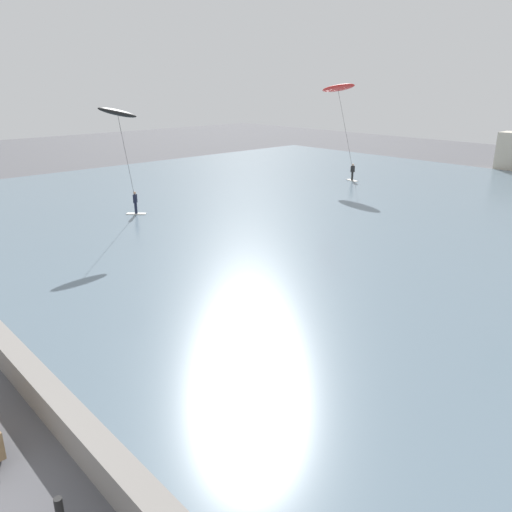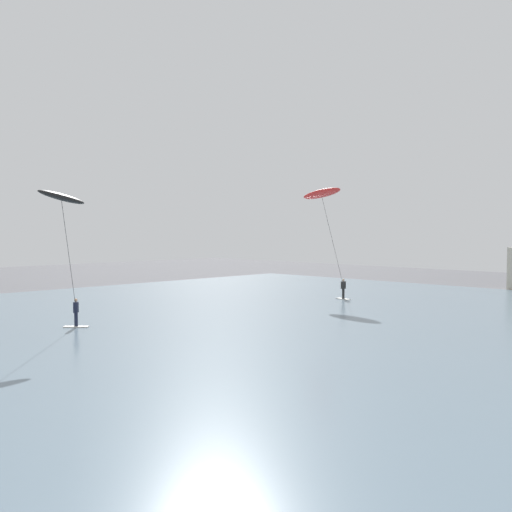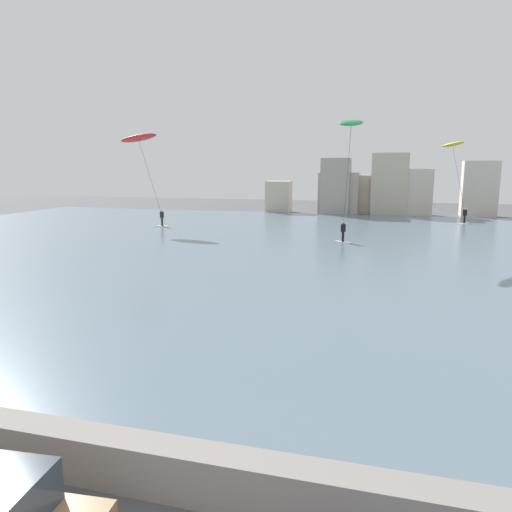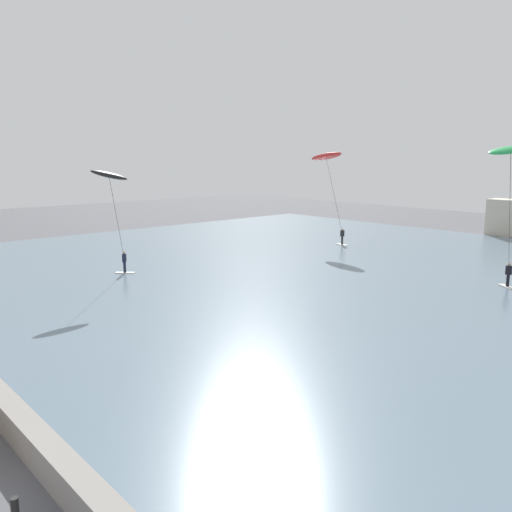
{
  "view_description": "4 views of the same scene",
  "coord_description": "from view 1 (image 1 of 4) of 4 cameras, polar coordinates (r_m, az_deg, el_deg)",
  "views": [
    {
      "loc": [
        11.29,
        -0.28,
        9.16
      ],
      "look_at": [
        -1.87,
        11.81,
        2.98
      ],
      "focal_mm": 35.5,
      "sensor_mm": 36.0,
      "label": 1
    },
    {
      "loc": [
        10.75,
        0.02,
        5.67
      ],
      "look_at": [
        -3.5,
        14.52,
        4.79
      ],
      "focal_mm": 42.64,
      "sensor_mm": 36.0,
      "label": 2
    },
    {
      "loc": [
        3.32,
        -3.56,
        6.02
      ],
      "look_at": [
        -1.25,
        12.98,
        2.78
      ],
      "focal_mm": 33.74,
      "sensor_mm": 36.0,
      "label": 3
    },
    {
      "loc": [
        13.89,
        -0.76,
        8.47
      ],
      "look_at": [
        -0.65,
        12.32,
        4.8
      ],
      "focal_mm": 36.93,
      "sensor_mm": 36.0,
      "label": 4
    }
  ],
  "objects": [
    {
      "name": "seawall_barrier",
      "position": [
        14.79,
        -19.41,
        -18.08
      ],
      "size": [
        60.0,
        0.7,
        0.97
      ],
      "primitive_type": "cube",
      "color": "gray",
      "rests_on": "ground"
    },
    {
      "name": "water_bay",
      "position": [
        33.98,
        26.17,
        1.52
      ],
      "size": [
        84.0,
        52.0,
        0.1
      ],
      "primitive_type": "cube",
      "color": "slate",
      "rests_on": "ground"
    },
    {
      "name": "kitesurfer_red",
      "position": [
        50.3,
        9.35,
        17.63
      ],
      "size": [
        4.83,
        1.7,
        9.14
      ],
      "color": "silver",
      "rests_on": "water_bay"
    },
    {
      "name": "kitesurfer_black",
      "position": [
        34.08,
        -15.03,
        13.76
      ],
      "size": [
        3.57,
        3.97,
        7.76
      ],
      "color": "silver",
      "rests_on": "water_bay"
    }
  ]
}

